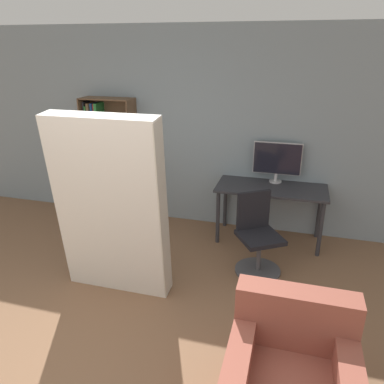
{
  "coord_description": "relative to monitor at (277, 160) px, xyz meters",
  "views": [
    {
      "loc": [
        1.49,
        -1.58,
        2.44
      ],
      "look_at": [
        0.55,
        1.81,
        1.05
      ],
      "focal_mm": 35.0,
      "sensor_mm": 36.0,
      "label": 1
    }
  ],
  "objects": [
    {
      "name": "wall_back",
      "position": [
        -1.3,
        0.13,
        0.3
      ],
      "size": [
        8.0,
        0.06,
        2.7
      ],
      "color": "gray",
      "rests_on": "ground"
    },
    {
      "name": "desk",
      "position": [
        -0.03,
        -0.21,
        -0.4
      ],
      "size": [
        1.39,
        0.63,
        0.75
      ],
      "color": "#2D2D33",
      "rests_on": "ground"
    },
    {
      "name": "monitor",
      "position": [
        0.0,
        0.0,
        0.0
      ],
      "size": [
        0.62,
        0.16,
        0.53
      ],
      "color": "#B7B7BC",
      "rests_on": "desk"
    },
    {
      "name": "office_chair",
      "position": [
        -0.1,
        -0.98,
        -0.68
      ],
      "size": [
        0.61,
        0.61,
        0.92
      ],
      "color": "#4C4C51",
      "rests_on": "ground"
    },
    {
      "name": "bookshelf",
      "position": [
        -2.44,
        -0.02,
        -0.19
      ],
      "size": [
        0.74,
        0.31,
        1.76
      ],
      "color": "brown",
      "rests_on": "ground"
    },
    {
      "name": "mattress_near",
      "position": [
        -1.48,
        -1.76,
        -0.11
      ],
      "size": [
        1.11,
        0.39,
        1.88
      ],
      "color": "silver",
      "rests_on": "ground"
    },
    {
      "name": "armchair",
      "position": [
        0.32,
        -2.74,
        -0.73
      ],
      "size": [
        0.85,
        0.8,
        0.85
      ],
      "color": "#934C3D",
      "rests_on": "ground"
    }
  ]
}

